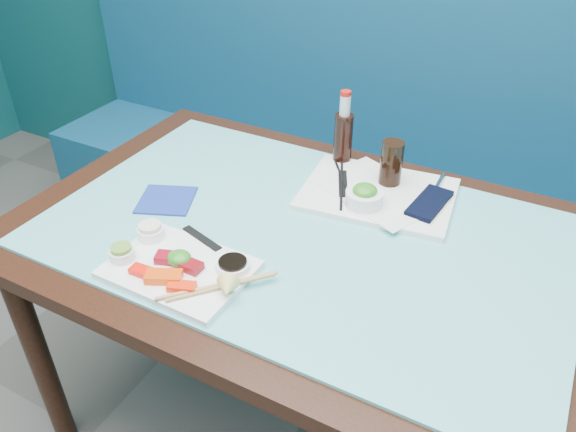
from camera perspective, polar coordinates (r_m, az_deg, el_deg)
The scene contains 34 objects.
booth_bench at distance 2.20m, azimuth 11.39°, elevation 1.79°, with size 3.00×0.56×1.17m.
dining_table at distance 1.39m, azimuth 1.59°, elevation -4.53°, with size 1.40×0.90×0.75m.
glass_top at distance 1.34m, azimuth 1.65°, elevation -1.63°, with size 1.22×0.76×0.01m, color #60BBC1.
sashimi_plate at distance 1.23m, azimuth -10.98°, elevation -5.34°, with size 0.30×0.21×0.02m, color white.
salmon_left at distance 1.22m, azimuth -14.48°, elevation -5.49°, with size 0.06×0.03×0.01m, color #FF170A.
salmon_mid at distance 1.19m, azimuth -12.52°, elevation -6.05°, with size 0.07×0.04×0.02m, color #F04509.
salmon_right at distance 1.17m, azimuth -10.74°, elevation -7.07°, with size 0.06×0.03×0.01m, color #FF2B0A.
tuna_left at distance 1.24m, azimuth -12.02°, elevation -4.18°, with size 0.06×0.03×0.02m, color maroon.
tuna_right at distance 1.21m, azimuth -9.98°, elevation -4.98°, with size 0.05×0.03×0.02m, color maroon.
seaweed_garnish at distance 1.23m, azimuth -10.99°, elevation -4.20°, with size 0.05×0.05×0.03m, color #2B7E1D.
ramekin_wasabi at distance 1.27m, azimuth -16.50°, elevation -3.74°, with size 0.06×0.06×0.02m, color white.
wasabi_fill at distance 1.26m, azimuth -16.62°, elevation -3.16°, with size 0.05×0.05×0.01m, color #659A31.
ramekin_ginger at distance 1.32m, azimuth -13.76°, elevation -1.67°, with size 0.06×0.06×0.03m, color white.
ginger_fill at distance 1.31m, azimuth -13.87°, elevation -1.04°, with size 0.05×0.05×0.01m, color #F0DBC5.
soy_dish at distance 1.20m, azimuth -5.63°, elevation -5.04°, with size 0.07×0.07×0.01m, color white.
soy_fill at distance 1.19m, azimuth -5.65°, elevation -4.67°, with size 0.06×0.06×0.01m, color black.
lemon_wedge at distance 1.12m, azimuth -6.18°, elevation -7.29°, with size 0.05×0.05×0.04m, color #E6D46D.
chopstick_sleeve at distance 1.30m, azimuth -8.75°, elevation -2.23°, with size 0.12×0.02×0.00m, color black.
wooden_chopstick_a at distance 1.16m, azimuth -7.16°, elevation -7.01°, with size 0.01×0.01×0.26m, color tan.
wooden_chopstick_b at distance 1.16m, azimuth -6.75°, elevation -7.18°, with size 0.01×0.01×0.23m, color #A8864F.
serving_tray at distance 1.48m, azimuth 9.11°, elevation 2.24°, with size 0.38×0.29×0.01m, color white.
paper_placemat at distance 1.47m, azimuth 9.14°, elevation 2.51°, with size 0.30×0.21×0.00m, color white.
seaweed_bowl at distance 1.40m, azimuth 7.75°, elevation 1.81°, with size 0.09×0.09×0.04m, color white.
seaweed_salad at distance 1.39m, azimuth 7.82°, elevation 2.59°, with size 0.06×0.06×0.03m, color #2F851E.
cola_glass at distance 1.48m, azimuth 10.46°, elevation 5.32°, with size 0.06×0.06×0.12m, color black.
navy_pouch at distance 1.44m, azimuth 14.18°, elevation 1.29°, with size 0.07×0.16×0.01m, color black.
fork at distance 1.53m, azimuth 15.07°, elevation 3.24°, with size 0.01×0.01×0.10m, color silver.
black_chopstick_a at distance 1.49m, azimuth 5.46°, elevation 3.38°, with size 0.01×0.01×0.26m, color black.
black_chopstick_b at distance 1.49m, azimuth 5.74°, elevation 3.30°, with size 0.01×0.01×0.25m, color black.
tray_sleeve at distance 1.49m, azimuth 5.60°, elevation 3.29°, with size 0.02×0.14×0.00m, color black.
cola_bottle_body at distance 1.58m, azimuth 5.61°, elevation 7.72°, with size 0.05×0.05×0.15m, color black.
cola_bottle_neck at distance 1.54m, azimuth 5.82°, elevation 11.12°, with size 0.03×0.03×0.06m, color silver.
cola_bottle_cap at distance 1.53m, azimuth 5.90°, elevation 12.30°, with size 0.03×0.03×0.01m, color red.
blue_napkin at distance 1.47m, azimuth -12.25°, elevation 1.61°, with size 0.13×0.13×0.01m, color navy.
Camera 1 is at (0.48, 0.48, 1.54)m, focal length 35.00 mm.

